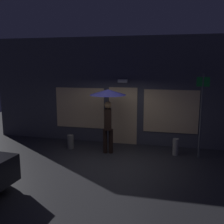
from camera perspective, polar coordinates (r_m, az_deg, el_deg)
ground_plane at (r=8.36m, az=-0.57°, el=-11.15°), size 18.00×18.00×0.00m
building_facade at (r=10.12m, az=2.60°, el=4.47°), size 10.72×0.48×4.09m
person_with_umbrella at (r=8.88m, az=-0.91°, el=2.13°), size 1.24×1.24×2.23m
street_sign_post at (r=8.95m, az=18.85°, el=0.08°), size 0.40×0.07×2.77m
sidewalk_bollard at (r=9.81m, az=-9.01°, el=-6.40°), size 0.23×0.23×0.51m
sidewalk_bollard_2 at (r=9.26m, az=13.68°, el=-7.41°), size 0.20×0.20×0.57m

